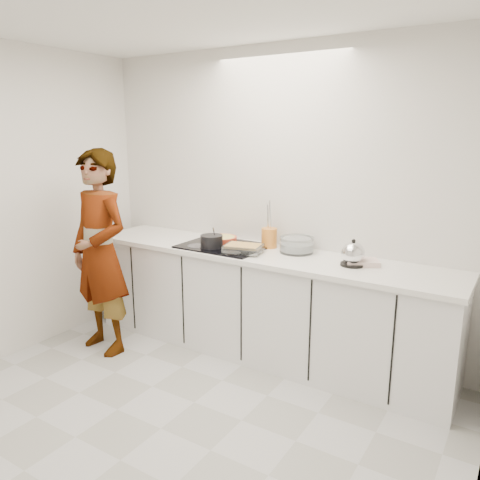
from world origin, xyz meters
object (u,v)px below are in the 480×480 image
Objects in this scene: baking_dish at (243,248)px; mixing_bowl at (297,245)px; utensil_crock at (269,238)px; hob at (224,246)px; cook at (100,253)px; saucepan at (212,241)px; tart_dish at (221,239)px; kettle at (353,254)px.

baking_dish is 0.44m from mixing_bowl.
mixing_bowl is 1.75× the size of utensil_crock.
cook is at bearing -143.12° from hob.
saucepan is 0.72m from mixing_bowl.
baking_dish is at bearing -144.50° from mixing_bowl.
tart_dish is 0.23m from saucepan.
hob is 0.40m from utensil_crock.
saucepan is 0.96m from cook.
hob is at bearing 68.53° from saucepan.
utensil_crock is at bearing 11.29° from tart_dish.
mixing_bowl is (0.71, 0.06, 0.02)m from tart_dish.
utensil_crock is 0.10× the size of cook.
mixing_bowl is (0.66, 0.28, -0.01)m from saucepan.
saucepan reaches higher than mixing_bowl.
kettle is (1.14, 0.03, 0.08)m from hob.
cook is (-0.75, -0.74, -0.07)m from tart_dish.
baking_dish is (0.35, -0.20, 0.01)m from tart_dish.
kettle reaches higher than mixing_bowl.
cook reaches higher than tart_dish.
saucepan is at bearing -111.47° from hob.
tart_dish is at bearing -175.34° from mixing_bowl.
cook is (-1.10, -0.54, -0.08)m from baking_dish.
mixing_bowl reaches higher than hob.
utensil_crock is 1.45m from cook.
tart_dish is 1.02× the size of baking_dish.
tart_dish is (-0.10, 0.10, 0.03)m from hob.
tart_dish is at bearing 176.73° from kettle.
cook is at bearing -151.44° from mixing_bowl.
utensil_crock is (-0.27, 0.03, 0.02)m from mixing_bowl.
utensil_crock is (0.44, 0.09, 0.04)m from tart_dish.
utensil_crock is at bearing 38.36° from saucepan.
utensil_crock reaches higher than baking_dish.
hob is 2.45× the size of mixing_bowl.
mixing_bowl is 1.67m from cook.
baking_dish reaches higher than tart_dish.
baking_dish is at bearing -171.77° from kettle.
kettle is 0.12× the size of cook.
hob is at bearing -150.77° from utensil_crock.
kettle is 2.10m from cook.
baking_dish is (0.26, -0.09, 0.04)m from hob.
tart_dish is 1.05m from cook.
mixing_bowl is at bearing 14.75° from hob.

